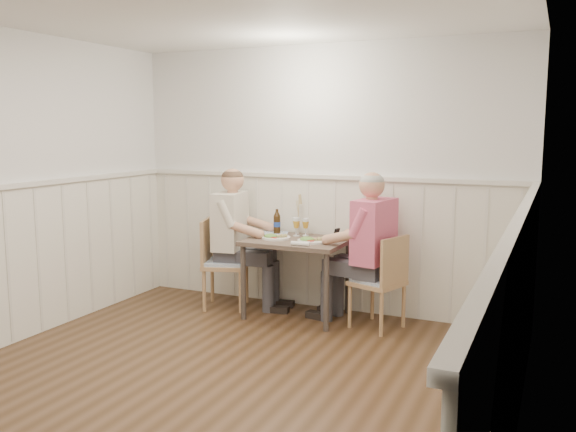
% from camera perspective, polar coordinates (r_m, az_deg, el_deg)
% --- Properties ---
extents(ground_plane, '(4.50, 4.50, 0.00)m').
position_cam_1_polar(ground_plane, '(4.38, -7.97, -16.03)').
color(ground_plane, '#422B17').
extents(room_shell, '(4.04, 4.54, 2.60)m').
position_cam_1_polar(room_shell, '(4.01, -8.40, 4.19)').
color(room_shell, white).
rests_on(room_shell, ground).
extents(wainscot, '(4.00, 4.49, 1.34)m').
position_cam_1_polar(wainscot, '(4.72, -3.69, -5.33)').
color(wainscot, silver).
rests_on(wainscot, ground).
extents(dining_table, '(0.93, 0.70, 0.75)m').
position_cam_1_polar(dining_table, '(5.79, 0.81, -3.17)').
color(dining_table, '#4D3F36').
rests_on(dining_table, ground).
extents(chair_right, '(0.51, 0.51, 0.85)m').
position_cam_1_polar(chair_right, '(5.52, 8.81, -5.81)').
color(chair_right, tan).
rests_on(chair_right, ground).
extents(chair_left, '(0.54, 0.54, 0.90)m').
position_cam_1_polar(chair_left, '(6.16, -6.38, -4.09)').
color(chair_left, tan).
rests_on(chair_left, ground).
extents(man_in_pink, '(0.72, 0.51, 1.43)m').
position_cam_1_polar(man_in_pink, '(5.57, 7.60, -4.22)').
color(man_in_pink, '#3F3F47').
rests_on(man_in_pink, ground).
extents(diner_cream, '(0.71, 0.50, 1.42)m').
position_cam_1_polar(diner_cream, '(6.15, -5.03, -3.03)').
color(diner_cream, '#3F3F47').
rests_on(diner_cream, ground).
extents(plate_man, '(0.28, 0.28, 0.07)m').
position_cam_1_polar(plate_man, '(5.64, 2.21, -2.21)').
color(plate_man, white).
rests_on(plate_man, dining_table).
extents(plate_diner, '(0.27, 0.27, 0.07)m').
position_cam_1_polar(plate_diner, '(5.80, -1.27, -1.93)').
color(plate_diner, white).
rests_on(plate_diner, dining_table).
extents(beer_glass_a, '(0.07, 0.07, 0.17)m').
position_cam_1_polar(beer_glass_a, '(5.94, 1.66, -0.77)').
color(beer_glass_a, silver).
rests_on(beer_glass_a, dining_table).
extents(beer_glass_b, '(0.07, 0.07, 0.18)m').
position_cam_1_polar(beer_glass_b, '(5.92, 0.79, -0.73)').
color(beer_glass_b, silver).
rests_on(beer_glass_b, dining_table).
extents(beer_bottle, '(0.07, 0.07, 0.25)m').
position_cam_1_polar(beer_bottle, '(6.06, -1.04, -0.63)').
color(beer_bottle, '#31200D').
rests_on(beer_bottle, dining_table).
extents(rolled_napkin, '(0.17, 0.05, 0.04)m').
position_cam_1_polar(rolled_napkin, '(5.46, 1.16, -2.60)').
color(rolled_napkin, white).
rests_on(rolled_napkin, dining_table).
extents(grass_vase, '(0.05, 0.05, 0.42)m').
position_cam_1_polar(grass_vase, '(6.07, 0.87, 0.12)').
color(grass_vase, silver).
rests_on(grass_vase, dining_table).
extents(gingham_mat, '(0.32, 0.29, 0.01)m').
position_cam_1_polar(gingham_mat, '(6.10, -1.27, -1.60)').
color(gingham_mat, '#597BA9').
rests_on(gingham_mat, dining_table).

